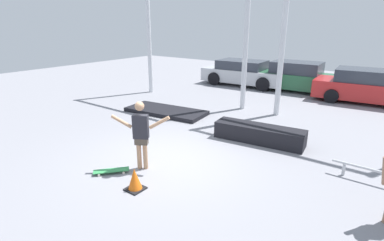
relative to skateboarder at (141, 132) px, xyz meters
name	(u,v)px	position (x,y,z in m)	size (l,w,h in m)	color
ground_plane	(168,160)	(0.19, 0.69, -0.94)	(36.00, 36.00, 0.00)	gray
skateboarder	(141,132)	(0.00, 0.00, 0.00)	(1.22, 0.79, 1.67)	tan
skateboard	(111,171)	(-0.41, -0.62, -0.88)	(0.69, 0.76, 0.08)	#338C4C
grind_box	(259,134)	(1.52, 3.24, -0.70)	(2.60, 0.67, 0.49)	black
manual_pad	(166,111)	(-2.62, 3.81, -0.87)	(3.14, 1.30, 0.15)	black
canopy_support_left	(192,7)	(-3.10, 6.15, 3.01)	(5.33, 0.20, 6.62)	silver
canopy_support_right	(372,1)	(3.47, 6.15, 3.01)	(5.33, 0.20, 6.62)	silver
parked_car_silver	(244,73)	(-2.73, 10.49, -0.27)	(4.67, 2.21, 1.36)	#B7BABF
parked_car_green	(298,77)	(0.16, 10.82, -0.25)	(4.35, 2.06, 1.46)	#28603D
parked_car_red	(370,87)	(3.41, 10.28, -0.25)	(4.65, 2.27, 1.44)	red
traffic_cone	(135,180)	(0.57, -0.78, -0.71)	(0.37, 0.37, 0.48)	black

